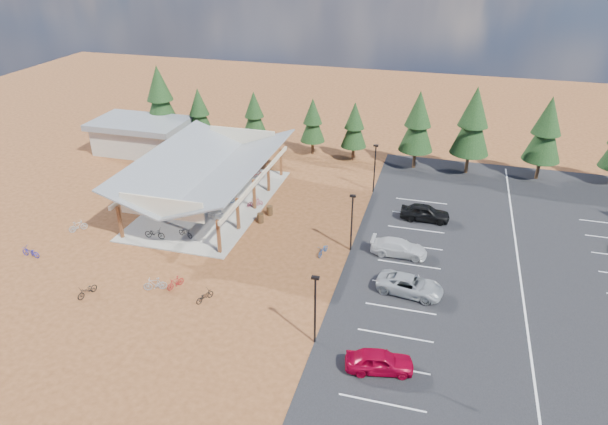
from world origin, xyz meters
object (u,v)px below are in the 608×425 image
Objects in this scene: car_3 at (399,248)px; car_4 at (425,213)px; trash_bin_1 at (270,210)px; bike_15 at (255,203)px; bike_2 at (183,188)px; bike_3 at (218,173)px; bike_8 at (87,291)px; lamp_post_2 at (375,165)px; bike_4 at (185,233)px; bike_7 at (257,173)px; car_2 at (410,285)px; bike_5 at (217,214)px; bike_1 at (169,204)px; bike_0 at (155,233)px; car_0 at (379,361)px; trash_bin_0 at (260,218)px; outbuilding at (141,135)px; bike_13 at (155,284)px; bike_14 at (323,250)px; bike_10 at (30,252)px; bike_9 at (78,226)px; bike_11 at (175,282)px; lamp_post_0 at (315,305)px; lamp_post_1 at (352,219)px.

car_4 is (1.60, 6.78, 0.10)m from car_3.
trash_bin_1 is 0.58× the size of bike_15.
bike_3 is at bearing -33.14° from bike_2.
bike_8 is 24.41m from car_3.
lamp_post_2 reaches higher than bike_4.
bike_7 is 24.85m from car_2.
lamp_post_2 is 16.60m from bike_5.
bike_0 is at bearing -173.94° from bike_1.
bike_15 is at bearing 82.72° from bike_8.
bike_1 reaches higher than bike_0.
car_0 reaches higher than bike_1.
bike_15 is at bearing -79.22° from bike_1.
trash_bin_0 is 0.20× the size of car_3.
outbuilding reaches higher than bike_7.
car_4 is at bearing -13.29° from car_3.
bike_13 is 1.05× the size of bike_14.
bike_0 is 0.38× the size of car_2.
bike_10 is at bearing 141.66° from bike_7.
bike_14 is 11.34m from car_4.
trash_bin_0 is 1.70m from trash_bin_1.
bike_1 is at bearing -96.20° from bike_9.
bike_5 is at bearing 175.11° from bike_14.
bike_14 is (9.57, 7.57, -0.03)m from bike_11.
bike_0 is at bearing 158.08° from bike_7.
bike_2 is (-0.34, 3.73, -0.01)m from bike_1.
bike_9 reaches higher than bike_4.
bike_3 is 20.79m from bike_10.
bike_13 is 0.36× the size of car_2.
trash_bin_0 is 0.22× the size of car_0.
outbuilding is at bearing 127.51° from bike_8.
bike_3 is (1.78, 4.61, 0.05)m from bike_2.
car_4 is (34.58, -8.93, -1.22)m from outbuilding.
bike_13 is at bearing -153.21° from bike_0.
bike_3 is 1.19× the size of bike_11.
lamp_post_2 is 3.31× the size of bike_15.
trash_bin_1 is at bearing -51.81° from bike_0.
lamp_post_0 is at bearing -158.92° from bike_7.
bike_2 is at bearing -162.95° from lamp_post_2.
lamp_post_1 is at bearing -64.50° from bike_4.
trash_bin_0 is at bearing 101.77° from bike_11.
outbuilding is 40.27m from car_2.
bike_5 is 0.98× the size of bike_10.
car_4 is at bearing -111.43° from bike_3.
bike_7 is at bearing -57.39° from bike_2.
bike_13 is at bearing -120.96° from lamp_post_2.
bike_3 is (12.17, -5.10, -1.38)m from outbuilding.
lamp_post_0 reaches higher than bike_7.
bike_9 is at bearing 143.96° from bike_8.
bike_4 is 4.01m from bike_5.
bike_13 is (5.33, -12.12, -0.09)m from bike_1.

